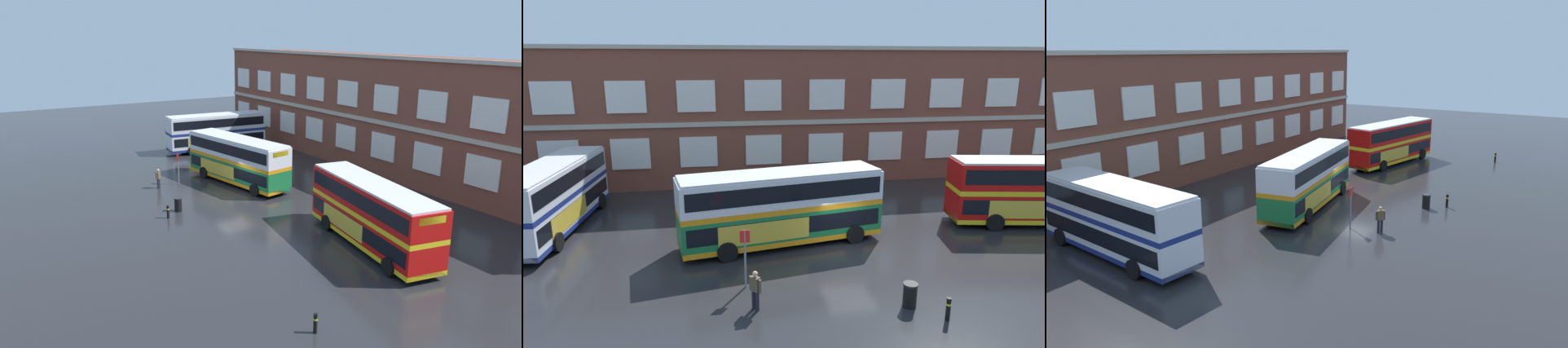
{
  "view_description": "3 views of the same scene",
  "coord_description": "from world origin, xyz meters",
  "views": [
    {
      "loc": [
        34.56,
        -18.37,
        12.79
      ],
      "look_at": [
        1.72,
        1.51,
        2.11
      ],
      "focal_mm": 34.98,
      "sensor_mm": 36.0,
      "label": 1
    },
    {
      "loc": [
        -6.91,
        -20.45,
        9.76
      ],
      "look_at": [
        -2.67,
        4.91,
        3.25
      ],
      "focal_mm": 30.62,
      "sensor_mm": 36.0,
      "label": 2
    },
    {
      "loc": [
        -32.24,
        -15.87,
        11.01
      ],
      "look_at": [
        -2.44,
        2.78,
        2.17
      ],
      "focal_mm": 34.2,
      "sensor_mm": 36.0,
      "label": 3
    }
  ],
  "objects": [
    {
      "name": "double_decker_far",
      "position": [
        13.01,
        2.62,
        2.15
      ],
      "size": [
        11.28,
        4.54,
        4.07
      ],
      "color": "red",
      "rests_on": "ground"
    },
    {
      "name": "safety_bollard_east",
      "position": [
        18.92,
        -6.09,
        0.49
      ],
      "size": [
        0.19,
        0.19,
        0.95
      ],
      "color": "black",
      "rests_on": "ground"
    },
    {
      "name": "double_decker_near",
      "position": [
        -16.09,
        6.46,
        2.15
      ],
      "size": [
        3.61,
        11.19,
        4.07
      ],
      "color": "silver",
      "rests_on": "ground"
    },
    {
      "name": "waiting_passenger",
      "position": [
        -5.39,
        -4.36,
        0.93
      ],
      "size": [
        0.49,
        0.55,
        1.7
      ],
      "color": "black",
      "rests_on": "ground"
    },
    {
      "name": "bus_stand_flag",
      "position": [
        -5.63,
        -2.44,
        1.64
      ],
      "size": [
        0.44,
        0.1,
        2.7
      ],
      "color": "slate",
      "rests_on": "ground"
    },
    {
      "name": "brick_terminal_building",
      "position": [
        -0.26,
        17.98,
        5.33
      ],
      "size": [
        50.64,
        8.19,
        10.95
      ],
      "color": "brown",
      "rests_on": "ground"
    },
    {
      "name": "safety_bollard_west",
      "position": [
        1.89,
        -6.35,
        0.49
      ],
      "size": [
        0.19,
        0.19,
        0.95
      ],
      "color": "black",
      "rests_on": "ground"
    },
    {
      "name": "double_decker_middle",
      "position": [
        -3.28,
        2.15,
        2.15
      ],
      "size": [
        11.28,
        4.42,
        4.07
      ],
      "color": "#197038",
      "rests_on": "ground"
    },
    {
      "name": "station_litter_bin",
      "position": [
        0.87,
        -5.15,
        0.52
      ],
      "size": [
        0.6,
        0.6,
        1.03
      ],
      "color": "black",
      "rests_on": "ground"
    },
    {
      "name": "ground_plane",
      "position": [
        0.0,
        2.0,
        0.0
      ],
      "size": [
        120.0,
        120.0,
        0.0
      ],
      "primitive_type": "plane",
      "color": "#232326"
    }
  ]
}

